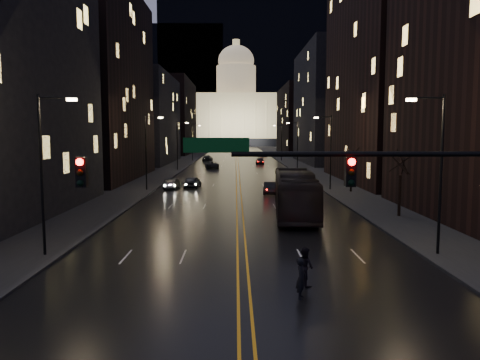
{
  "coord_description": "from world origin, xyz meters",
  "views": [
    {
      "loc": [
        -0.36,
        -15.6,
        6.9
      ],
      "look_at": [
        -0.1,
        11.46,
        4.18
      ],
      "focal_mm": 35.0,
      "sensor_mm": 36.0,
      "label": 1
    }
  ],
  "objects_px": {
    "oncoming_car_a": "(192,182)",
    "pedestrian_a": "(301,278)",
    "bus": "(295,194)",
    "pedestrian_b": "(305,266)",
    "oncoming_car_b": "(172,184)",
    "receding_car_a": "(270,188)",
    "traffic_signal": "(421,187)"
  },
  "relations": [
    {
      "from": "oncoming_car_a",
      "to": "pedestrian_a",
      "type": "bearing_deg",
      "value": 106.63
    },
    {
      "from": "bus",
      "to": "pedestrian_a",
      "type": "relative_size",
      "value": 7.72
    },
    {
      "from": "pedestrian_b",
      "to": "oncoming_car_a",
      "type": "bearing_deg",
      "value": -16.48
    },
    {
      "from": "oncoming_car_a",
      "to": "oncoming_car_b",
      "type": "height_order",
      "value": "oncoming_car_a"
    },
    {
      "from": "receding_car_a",
      "to": "pedestrian_a",
      "type": "xyz_separation_m",
      "value": [
        -1.22,
        -33.76,
        0.19
      ]
    },
    {
      "from": "traffic_signal",
      "to": "pedestrian_a",
      "type": "bearing_deg",
      "value": 136.71
    },
    {
      "from": "pedestrian_a",
      "to": "oncoming_car_a",
      "type": "bearing_deg",
      "value": 26.27
    },
    {
      "from": "oncoming_car_b",
      "to": "pedestrian_a",
      "type": "distance_m",
      "value": 39.74
    },
    {
      "from": "pedestrian_a",
      "to": "pedestrian_b",
      "type": "distance_m",
      "value": 1.72
    },
    {
      "from": "bus",
      "to": "oncoming_car_a",
      "type": "distance_m",
      "value": 22.56
    },
    {
      "from": "traffic_signal",
      "to": "pedestrian_a",
      "type": "height_order",
      "value": "traffic_signal"
    },
    {
      "from": "traffic_signal",
      "to": "oncoming_car_a",
      "type": "height_order",
      "value": "traffic_signal"
    },
    {
      "from": "traffic_signal",
      "to": "bus",
      "type": "bearing_deg",
      "value": 93.23
    },
    {
      "from": "oncoming_car_a",
      "to": "pedestrian_a",
      "type": "height_order",
      "value": "pedestrian_a"
    },
    {
      "from": "oncoming_car_b",
      "to": "receding_car_a",
      "type": "height_order",
      "value": "receding_car_a"
    },
    {
      "from": "traffic_signal",
      "to": "oncoming_car_a",
      "type": "distance_m",
      "value": 44.63
    },
    {
      "from": "traffic_signal",
      "to": "oncoming_car_a",
      "type": "xyz_separation_m",
      "value": [
        -11.7,
        42.85,
        -4.35
      ]
    },
    {
      "from": "bus",
      "to": "oncoming_car_b",
      "type": "bearing_deg",
      "value": 128.49
    },
    {
      "from": "traffic_signal",
      "to": "oncoming_car_a",
      "type": "bearing_deg",
      "value": 105.27
    },
    {
      "from": "oncoming_car_a",
      "to": "pedestrian_b",
      "type": "relative_size",
      "value": 2.49
    },
    {
      "from": "oncoming_car_b",
      "to": "oncoming_car_a",
      "type": "bearing_deg",
      "value": -148.43
    },
    {
      "from": "traffic_signal",
      "to": "receding_car_a",
      "type": "xyz_separation_m",
      "value": [
        -2.31,
        37.09,
        -4.43
      ]
    },
    {
      "from": "traffic_signal",
      "to": "bus",
      "type": "height_order",
      "value": "traffic_signal"
    },
    {
      "from": "bus",
      "to": "receding_car_a",
      "type": "bearing_deg",
      "value": 98.32
    },
    {
      "from": "bus",
      "to": "oncoming_car_b",
      "type": "distance_m",
      "value": 22.75
    },
    {
      "from": "receding_car_a",
      "to": "oncoming_car_b",
      "type": "bearing_deg",
      "value": 164.97
    },
    {
      "from": "pedestrian_a",
      "to": "traffic_signal",
      "type": "bearing_deg",
      "value": -118.7
    },
    {
      "from": "receding_car_a",
      "to": "oncoming_car_a",
      "type": "bearing_deg",
      "value": 154.57
    },
    {
      "from": "traffic_signal",
      "to": "pedestrian_a",
      "type": "distance_m",
      "value": 6.44
    },
    {
      "from": "bus",
      "to": "pedestrian_b",
      "type": "distance_m",
      "value": 17.99
    },
    {
      "from": "bus",
      "to": "receding_car_a",
      "type": "relative_size",
      "value": 3.27
    },
    {
      "from": "traffic_signal",
      "to": "pedestrian_a",
      "type": "xyz_separation_m",
      "value": [
        -3.53,
        3.33,
        -4.23
      ]
    }
  ]
}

